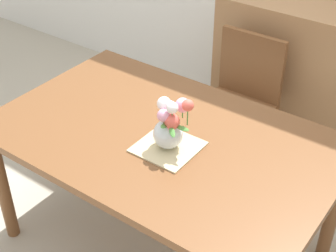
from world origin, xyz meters
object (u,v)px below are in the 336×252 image
dresser (321,84)px  flower_vase (170,124)px  dining_table (163,149)px  chair_far (240,96)px

dresser → flower_vase: 1.45m
dining_table → dresser: (0.29, 1.33, -0.16)m
dining_table → chair_far: 0.87m
chair_far → dresser: size_ratio=0.64×
chair_far → dining_table: bearing=92.9°
dining_table → flower_vase: 0.23m
dresser → chair_far: bearing=-125.6°
chair_far → dresser: dresser is taller
dining_table → dresser: dresser is taller
dining_table → chair_far: chair_far is taller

